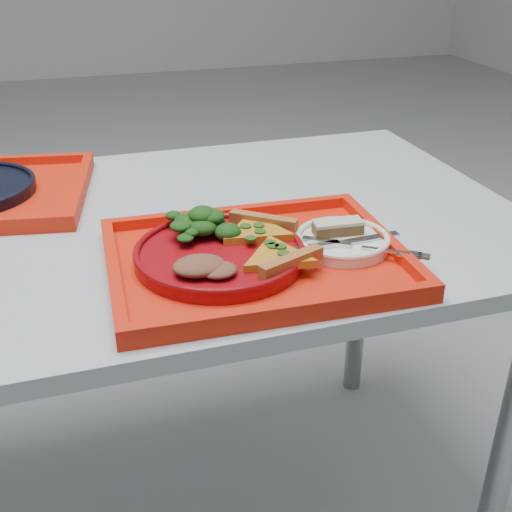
{
  "coord_description": "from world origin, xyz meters",
  "views": [
    {
      "loc": [
        -0.0,
        -1.05,
        1.22
      ],
      "look_at": [
        0.25,
        -0.23,
        0.78
      ],
      "focal_mm": 45.0,
      "sensor_mm": 36.0,
      "label": 1
    }
  ],
  "objects": [
    {
      "name": "pizza_slice_b",
      "position": [
        0.27,
        -0.16,
        0.79
      ],
      "size": [
        0.17,
        0.17,
        0.02
      ],
      "primitive_type": null,
      "rotation": [
        0.0,
        0.0,
        4.04
      ],
      "color": "gold",
      "rests_on": "dinner_plate"
    },
    {
      "name": "side_plate",
      "position": [
        0.4,
        -0.21,
        0.77
      ],
      "size": [
        0.15,
        0.15,
        0.01
      ],
      "primitive_type": "cylinder",
      "color": "white",
      "rests_on": "tray_main"
    },
    {
      "name": "tray_main",
      "position": [
        0.26,
        -0.21,
        0.76
      ],
      "size": [
        0.46,
        0.37,
        0.01
      ],
      "primitive_type": "cube",
      "rotation": [
        0.0,
        0.0,
        -0.04
      ],
      "color": "red",
      "rests_on": "table"
    },
    {
      "name": "fork",
      "position": [
        0.41,
        -0.25,
        0.78
      ],
      "size": [
        0.16,
        0.12,
        0.01
      ],
      "primitive_type": "cube",
      "rotation": [
        0.0,
        0.0,
        -0.61
      ],
      "color": "silver",
      "rests_on": "side_plate"
    },
    {
      "name": "dinner_plate",
      "position": [
        0.2,
        -0.2,
        0.77
      ],
      "size": [
        0.26,
        0.26,
        0.02
      ],
      "primitive_type": "cylinder",
      "color": "maroon",
      "rests_on": "tray_main"
    },
    {
      "name": "pizza_slice_a",
      "position": [
        0.28,
        -0.26,
        0.79
      ],
      "size": [
        0.15,
        0.16,
        0.02
      ],
      "primitive_type": null,
      "rotation": [
        0.0,
        0.0,
        1.95
      ],
      "color": "gold",
      "rests_on": "dinner_plate"
    },
    {
      "name": "meat_portion",
      "position": [
        0.16,
        -0.26,
        0.79
      ],
      "size": [
        0.08,
        0.06,
        0.02
      ],
      "primitive_type": "ellipsoid",
      "color": "brown",
      "rests_on": "dinner_plate"
    },
    {
      "name": "dessert_bar",
      "position": [
        0.4,
        -0.19,
        0.79
      ],
      "size": [
        0.08,
        0.04,
        0.02
      ],
      "rotation": [
        0.0,
        0.0,
        -0.08
      ],
      "color": "#53301B",
      "rests_on": "side_plate"
    },
    {
      "name": "salad_heap",
      "position": [
        0.19,
        -0.13,
        0.81
      ],
      "size": [
        0.1,
        0.09,
        0.05
      ],
      "primitive_type": "ellipsoid",
      "color": "black",
      "rests_on": "dinner_plate"
    },
    {
      "name": "table",
      "position": [
        0.0,
        0.0,
        0.68
      ],
      "size": [
        1.6,
        0.8,
        0.75
      ],
      "color": "#9DA4B0",
      "rests_on": "ground"
    },
    {
      "name": "knife",
      "position": [
        0.4,
        -0.23,
        0.78
      ],
      "size": [
        0.19,
        0.03,
        0.01
      ],
      "primitive_type": "cube",
      "rotation": [
        0.0,
        0.0,
        0.07
      ],
      "color": "silver",
      "rests_on": "side_plate"
    }
  ]
}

